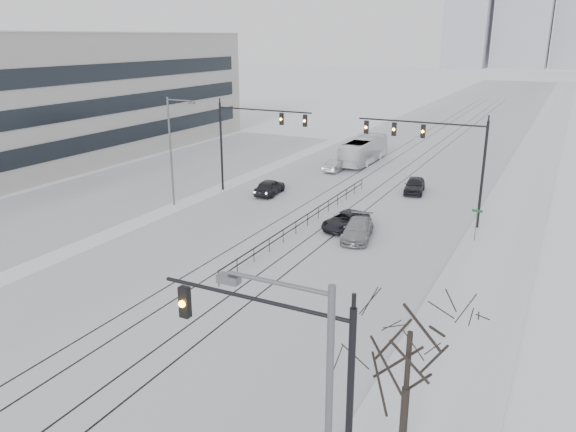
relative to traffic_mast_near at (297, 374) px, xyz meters
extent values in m
cube|color=silver|center=(-10.79, 54.00, -4.55)|extent=(22.00, 260.00, 0.02)
cube|color=silver|center=(2.71, 54.00, -4.48)|extent=(5.00, 260.00, 0.16)
cube|color=gray|center=(0.26, 54.00, -4.50)|extent=(0.10, 260.00, 0.12)
cube|color=silver|center=(-30.79, 29.00, -4.55)|extent=(14.00, 60.00, 0.03)
cube|color=black|center=(-13.39, 34.00, -4.54)|extent=(0.10, 180.00, 0.01)
cube|color=black|center=(-11.99, 34.00, -4.54)|extent=(0.10, 180.00, 0.01)
cube|color=black|center=(-9.59, 34.00, -4.54)|extent=(0.10, 180.00, 0.01)
cube|color=black|center=(-8.19, 34.00, -4.54)|extent=(0.10, 180.00, 0.01)
cube|color=#B5B3AB|center=(-48.79, 29.00, 2.44)|extent=(20.00, 62.00, 14.00)
cube|color=black|center=(-38.77, 29.00, 2.44)|extent=(0.08, 58.00, 12.00)
cube|color=#9EA3AE|center=(-40.79, 254.00, 22.94)|extent=(18.00, 18.00, 55.00)
cylinder|color=black|center=(1.61, 0.00, -1.06)|extent=(0.20, 0.20, 7.00)
cylinder|color=black|center=(-1.39, 0.00, 2.04)|extent=(6.00, 0.12, 0.12)
cube|color=black|center=(-3.79, 0.00, 1.39)|extent=(0.32, 0.24, 1.00)
sphere|color=orange|center=(-3.79, -0.14, 1.39)|extent=(0.22, 0.22, 0.22)
cylinder|color=black|center=(0.71, 29.00, -0.56)|extent=(0.20, 0.20, 8.00)
cylinder|color=black|center=(-4.04, 29.00, 3.04)|extent=(9.50, 0.12, 0.12)
cube|color=black|center=(-8.19, 29.00, 2.39)|extent=(0.32, 0.24, 1.00)
sphere|color=orange|center=(-8.19, 28.86, 2.39)|extent=(0.22, 0.22, 0.22)
cube|color=black|center=(-5.99, 29.00, 2.39)|extent=(0.32, 0.24, 1.00)
sphere|color=orange|center=(-5.99, 28.86, 2.39)|extent=(0.22, 0.22, 0.22)
cube|color=black|center=(-3.79, 29.00, 2.39)|extent=(0.32, 0.24, 1.00)
sphere|color=orange|center=(-3.79, 28.86, 2.39)|extent=(0.22, 0.22, 0.22)
cylinder|color=black|center=(-22.29, 30.00, -0.56)|extent=(0.20, 0.20, 8.00)
cylinder|color=black|center=(-17.79, 30.00, 3.04)|extent=(9.00, 0.12, 0.12)
cube|color=black|center=(-13.89, 30.00, 2.39)|extent=(0.32, 0.24, 1.00)
sphere|color=orange|center=(-13.89, 29.86, 2.39)|extent=(0.22, 0.22, 0.22)
cube|color=black|center=(-16.09, 30.00, 2.39)|extent=(0.32, 0.24, 1.00)
sphere|color=orange|center=(-16.09, 29.86, 2.39)|extent=(0.22, 0.22, 0.22)
cylinder|color=#595B60|center=(1.01, -3.00, 4.24)|extent=(2.40, 0.10, 0.10)
cube|color=#595B60|center=(-0.19, -3.00, 4.09)|extent=(0.50, 0.25, 0.18)
cylinder|color=#595B60|center=(-23.29, 24.00, -0.06)|extent=(0.16, 0.16, 9.00)
cylinder|color=#595B60|center=(-22.09, 24.00, 4.24)|extent=(2.40, 0.10, 0.10)
cube|color=#595B60|center=(-20.89, 24.00, 4.09)|extent=(0.50, 0.25, 0.18)
cylinder|color=black|center=(2.41, 3.00, -3.06)|extent=(0.26, 0.26, 3.00)
cylinder|color=black|center=(2.41, 3.00, -0.81)|extent=(0.18, 0.18, 2.50)
cube|color=black|center=(-10.79, 24.00, -3.61)|extent=(0.06, 24.00, 0.06)
cube|color=black|center=(-10.79, 24.00, -4.01)|extent=(0.06, 24.00, 0.06)
cylinder|color=#595B60|center=(1.01, 26.00, -3.36)|extent=(0.06, 0.06, 2.40)
cube|color=#0C4C19|center=(1.01, 26.00, -2.26)|extent=(0.70, 0.04, 0.18)
imported|color=black|center=(-17.56, 30.46, -3.85)|extent=(2.11, 4.33, 1.42)
imported|color=#98999F|center=(-15.72, 41.58, -3.94)|extent=(1.33, 3.78, 1.24)
imported|color=black|center=(-8.05, 24.73, -3.94)|extent=(2.72, 4.72, 1.24)
imported|color=gray|center=(-6.50, 23.11, -3.89)|extent=(2.78, 4.94, 1.35)
imported|color=black|center=(-6.08, 36.93, -3.85)|extent=(2.30, 4.36, 1.41)
imported|color=white|center=(-14.51, 46.88, -3.15)|extent=(2.37, 10.11, 2.82)
camera|label=1|loc=(5.97, -12.32, 9.08)|focal=35.00mm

